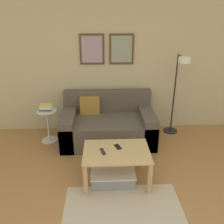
# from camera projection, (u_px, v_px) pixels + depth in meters

# --- Properties ---
(wall_back) EXTENTS (5.60, 0.09, 2.55)m
(wall_back) POSITION_uv_depth(u_px,v_px,m) (115.00, 65.00, 4.45)
(wall_back) COLOR #C6BC93
(wall_back) RESTS_ON ground_plane
(area_rug) EXTENTS (1.44, 0.86, 0.01)m
(area_rug) POSITION_uv_depth(u_px,v_px,m) (123.00, 209.00, 2.87)
(area_rug) COLOR #C1B299
(area_rug) RESTS_ON ground_plane
(couch) EXTENTS (1.65, 0.98, 0.84)m
(couch) POSITION_uv_depth(u_px,v_px,m) (108.00, 125.00, 4.36)
(couch) COLOR brown
(couch) RESTS_ON ground_plane
(coffee_table) EXTENTS (0.90, 0.65, 0.47)m
(coffee_table) POSITION_uv_depth(u_px,v_px,m) (116.00, 157.00, 3.24)
(coffee_table) COLOR tan
(coffee_table) RESTS_ON ground_plane
(storage_bin) EXTENTS (0.61, 0.45, 0.18)m
(storage_bin) POSITION_uv_depth(u_px,v_px,m) (113.00, 175.00, 3.33)
(storage_bin) COLOR gray
(storage_bin) RESTS_ON ground_plane
(floor_lamp) EXTENTS (0.27, 0.57, 1.53)m
(floor_lamp) POSITION_uv_depth(u_px,v_px,m) (179.00, 85.00, 4.18)
(floor_lamp) COLOR black
(floor_lamp) RESTS_ON ground_plane
(side_table) EXTENTS (0.35, 0.35, 0.61)m
(side_table) POSITION_uv_depth(u_px,v_px,m) (48.00, 123.00, 4.27)
(side_table) COLOR silver
(side_table) RESTS_ON ground_plane
(book_stack) EXTENTS (0.24, 0.18, 0.10)m
(book_stack) POSITION_uv_depth(u_px,v_px,m) (46.00, 107.00, 4.17)
(book_stack) COLOR #387F4C
(book_stack) RESTS_ON side_table
(remote_control) EXTENTS (0.08, 0.16, 0.02)m
(remote_control) POSITION_uv_depth(u_px,v_px,m) (103.00, 152.00, 3.18)
(remote_control) COLOR #232328
(remote_control) RESTS_ON coffee_table
(cell_phone) EXTENTS (0.11, 0.15, 0.01)m
(cell_phone) POSITION_uv_depth(u_px,v_px,m) (118.00, 147.00, 3.30)
(cell_phone) COLOR black
(cell_phone) RESTS_ON coffee_table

